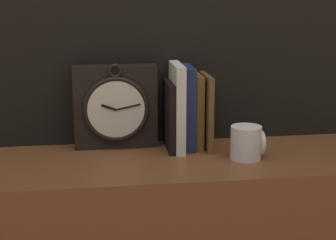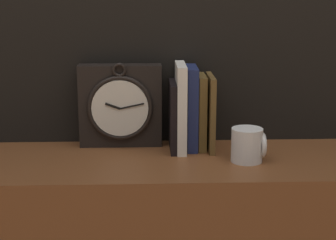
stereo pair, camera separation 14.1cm
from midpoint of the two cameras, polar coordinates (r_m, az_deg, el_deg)
clock at (r=1.53m, az=-8.00°, el=1.30°), size 0.23×0.07×0.24m
book_slot0_black at (r=1.51m, az=-2.55°, el=0.38°), size 0.02×0.14×0.18m
book_slot1_white at (r=1.50m, az=-1.76°, el=1.29°), size 0.03×0.14×0.23m
book_slot2_navy at (r=1.52m, az=-0.68°, el=1.27°), size 0.03×0.12×0.22m
book_slot3_brown at (r=1.53m, az=0.29°, el=0.90°), size 0.02×0.11×0.20m
book_slot4_brown at (r=1.52m, az=1.24°, el=0.83°), size 0.01×0.14×0.20m
mug at (r=1.44m, az=5.28°, el=-2.34°), size 0.09×0.08×0.09m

